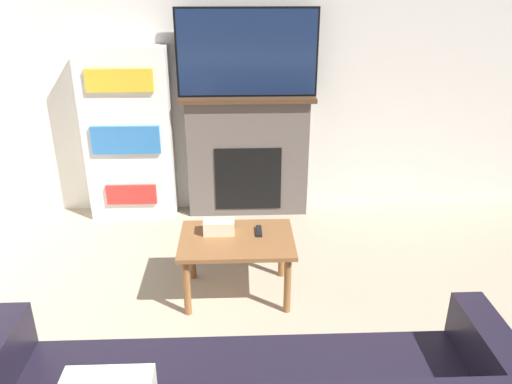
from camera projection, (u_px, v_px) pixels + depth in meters
name	position (u px, v px, depth m)	size (l,w,h in m)	color
wall_back	(259.00, 72.00, 4.61)	(5.83, 0.06, 2.70)	silver
fireplace	(248.00, 156.00, 4.78)	(1.24, 0.28, 1.16)	#605651
tv	(247.00, 53.00, 4.38)	(1.26, 0.03, 0.77)	black
coffee_table	(237.00, 247.00, 3.55)	(0.81, 0.58, 0.46)	brown
tissue_box	(219.00, 227.00, 3.57)	(0.22, 0.12, 0.10)	beige
remote_control	(259.00, 231.00, 3.59)	(0.04, 0.15, 0.02)	black
bookshelf	(129.00, 135.00, 4.63)	(0.80, 0.29, 1.61)	white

